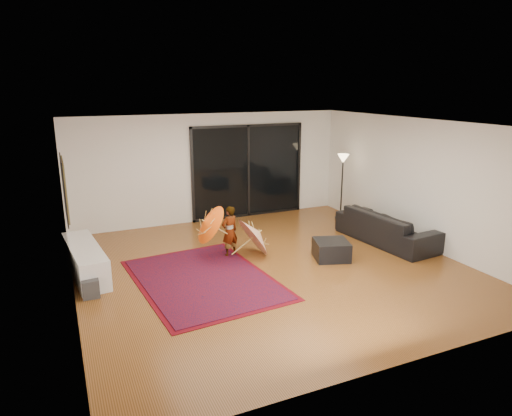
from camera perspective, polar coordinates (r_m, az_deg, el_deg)
floor at (r=8.80m, az=1.86°, el=-7.38°), size 7.00×7.00×0.00m
ceiling at (r=8.15m, az=2.02°, el=10.43°), size 7.00×7.00×0.00m
wall_back at (r=11.56m, az=-5.66°, el=5.00°), size 7.00×0.00×7.00m
wall_front at (r=5.58m, az=17.87°, el=-6.79°), size 7.00×0.00×7.00m
wall_left at (r=7.58m, az=-22.63°, el=-1.48°), size 0.00×7.00×7.00m
wall_right at (r=10.35m, az=19.68°, el=3.01°), size 0.00×7.00×7.00m
sliding_door at (r=11.90m, az=-1.01°, el=4.63°), size 3.06×0.07×2.40m
painting at (r=8.49m, az=-22.82°, el=2.27°), size 0.04×1.28×1.08m
media_console at (r=8.94m, az=-20.57°, el=-6.11°), size 0.70×2.03×0.55m
speaker at (r=8.04m, az=-19.98°, el=-9.38°), size 0.27×0.27×0.31m
persian_rug at (r=8.30m, az=-6.57°, el=-8.82°), size 2.49×3.31×0.02m
sofa at (r=10.43m, az=15.98°, el=-2.30°), size 1.15×2.46×0.70m
ottoman at (r=9.26m, az=9.39°, el=-5.17°), size 0.82×0.82×0.37m
floor_lamp at (r=11.82m, az=10.79°, el=4.93°), size 0.29×0.29×1.68m
child at (r=9.20m, az=-3.31°, el=-2.92°), size 0.44×0.36×1.04m
parasol_orange at (r=8.92m, az=-6.53°, el=-2.14°), size 0.60×0.82×0.87m
parasol_white at (r=9.29m, az=0.49°, el=-2.82°), size 0.65×0.90×0.96m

